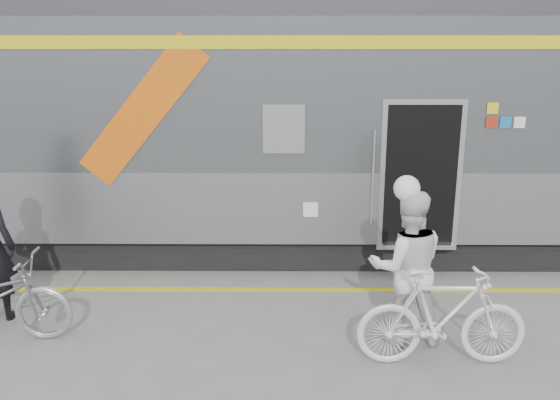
{
  "coord_description": "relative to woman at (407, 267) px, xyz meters",
  "views": [
    {
      "loc": [
        0.51,
        -5.73,
        3.54
      ],
      "look_at": [
        0.45,
        1.6,
        1.5
      ],
      "focal_mm": 38.0,
      "sensor_mm": 36.0,
      "label": 1
    }
  ],
  "objects": [
    {
      "name": "helmet_woman",
      "position": [
        0.0,
        0.0,
        1.08
      ],
      "size": [
        0.3,
        0.3,
        0.3
      ],
      "primitive_type": "sphere",
      "color": "white",
      "rests_on": "woman"
    },
    {
      "name": "ground",
      "position": [
        -1.94,
        -0.73,
        -0.93
      ],
      "size": [
        90.0,
        90.0,
        0.0
      ],
      "primitive_type": "plane",
      "color": "slate",
      "rests_on": "ground"
    },
    {
      "name": "safety_strip",
      "position": [
        -1.94,
        1.42,
        -0.93
      ],
      "size": [
        24.0,
        0.12,
        0.01
      ],
      "primitive_type": "cube",
      "color": "gold",
      "rests_on": "ground"
    },
    {
      "name": "woman",
      "position": [
        0.0,
        0.0,
        0.0
      ],
      "size": [
        0.91,
        0.71,
        1.86
      ],
      "primitive_type": "imported",
      "rotation": [
        0.0,
        0.0,
        3.15
      ],
      "color": "silver",
      "rests_on": "ground"
    },
    {
      "name": "train",
      "position": [
        -1.63,
        3.47,
        1.12
      ],
      "size": [
        24.0,
        3.17,
        4.1
      ],
      "color": "black",
      "rests_on": "ground"
    },
    {
      "name": "bicycle_right",
      "position": [
        0.3,
        -0.55,
        -0.37
      ],
      "size": [
        1.88,
        0.55,
        1.13
      ],
      "primitive_type": "imported",
      "rotation": [
        0.0,
        0.0,
        1.58
      ],
      "color": "silver",
      "rests_on": "ground"
    }
  ]
}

